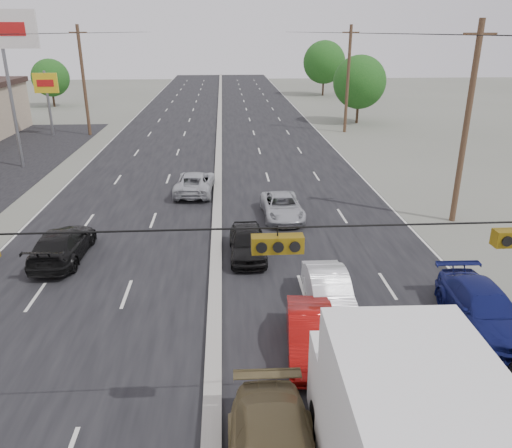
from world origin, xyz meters
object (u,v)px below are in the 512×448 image
object	(u,v)px
utility_pole_right_c	(348,79)
pole_sign_far	(46,88)
tree_right_far	(324,62)
queue_car_b	(329,292)
queue_car_c	(282,207)
tree_right_mid	(359,82)
oncoming_near	(62,245)
queue_car_d	(483,309)
red_sedan	(310,335)
pole_sign_billboard	(1,40)
utility_pole_right_b	(466,124)
queue_car_a	(247,243)
tree_left_far	(50,78)
oncoming_far	(195,183)
utility_pole_left_c	(84,81)

from	to	relation	value
utility_pole_right_c	pole_sign_far	distance (m)	28.51
utility_pole_right_c	tree_right_far	xyz separation A→B (m)	(3.50, 30.00, -0.15)
utility_pole_right_c	queue_car_b	size ratio (longest dim) A/B	2.45
queue_car_c	tree_right_far	bearing A→B (deg)	75.15
utility_pole_right_c	pole_sign_far	xyz separation A→B (m)	(-28.50, -0.00, -0.70)
tree_right_mid	oncoming_near	xyz separation A→B (m)	(-21.70, -33.61, -3.64)
queue_car_b	queue_car_d	world-z (taller)	queue_car_d
red_sedan	queue_car_d	distance (m)	6.17
pole_sign_billboard	queue_car_b	size ratio (longest dim) A/B	2.69
utility_pole_right_c	queue_car_d	bearing A→B (deg)	-95.60
utility_pole_right_b	queue_car_a	distance (m)	12.56
tree_right_mid	pole_sign_billboard	bearing A→B (deg)	-150.05
pole_sign_far	red_sedan	size ratio (longest dim) A/B	1.50
utility_pole_right_b	utility_pole_right_c	xyz separation A→B (m)	(0.00, 25.00, 0.00)
tree_right_far	oncoming_near	world-z (taller)	tree_right_far
tree_left_far	oncoming_near	distance (m)	51.05
tree_right_mid	tree_right_far	world-z (taller)	tree_right_far
queue_car_b	oncoming_near	world-z (taller)	oncoming_near
pole_sign_far	queue_car_d	distance (m)	43.22
tree_right_mid	red_sedan	size ratio (longest dim) A/B	1.78
queue_car_d	utility_pole_right_b	bearing A→B (deg)	72.68
utility_pole_right_b	pole_sign_billboard	size ratio (longest dim) A/B	0.91
queue_car_a	oncoming_near	distance (m)	8.10
utility_pole_right_b	pole_sign_far	size ratio (longest dim) A/B	1.67
queue_car_c	pole_sign_billboard	bearing A→B (deg)	144.52
tree_left_far	oncoming_far	bearing A→B (deg)	-62.32
pole_sign_far	red_sedan	bearing A→B (deg)	-62.28
utility_pole_left_c	utility_pole_right_b	distance (m)	35.36
queue_car_d	utility_pole_left_c	bearing A→B (deg)	123.23
utility_pole_right_b	oncoming_near	world-z (taller)	utility_pole_right_b
queue_car_a	tree_right_mid	bearing A→B (deg)	67.93
queue_car_d	oncoming_far	bearing A→B (deg)	125.23
tree_right_far	oncoming_far	xyz separation A→B (m)	(-17.40, -49.28, -4.29)
pole_sign_billboard	queue_car_c	bearing A→B (deg)	-33.66
pole_sign_billboard	tree_left_far	xyz separation A→B (m)	(-7.50, 32.00, -5.15)
pole_sign_billboard	red_sedan	world-z (taller)	pole_sign_billboard
tree_left_far	tree_right_mid	bearing A→B (deg)	-22.07
tree_right_mid	red_sedan	world-z (taller)	tree_right_mid
tree_left_far	tree_right_mid	world-z (taller)	tree_right_mid
utility_pole_left_c	red_sedan	bearing A→B (deg)	-66.80
utility_pole_right_c	queue_car_d	world-z (taller)	utility_pole_right_c
pole_sign_billboard	queue_car_d	distance (m)	33.94
oncoming_near	queue_car_a	bearing A→B (deg)	179.32
tree_right_far	queue_car_b	xyz separation A→B (m)	(-11.89, -63.50, -4.28)
utility_pole_right_c	tree_right_far	bearing A→B (deg)	83.35
tree_left_far	oncoming_far	xyz separation A→B (m)	(20.60, -39.28, -3.05)
queue_car_b	oncoming_near	bearing A→B (deg)	155.91
utility_pole_right_b	tree_left_far	bearing A→B (deg)	127.48
utility_pole_right_b	queue_car_c	bearing A→B (deg)	173.58
tree_left_far	oncoming_near	bearing A→B (deg)	-72.53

